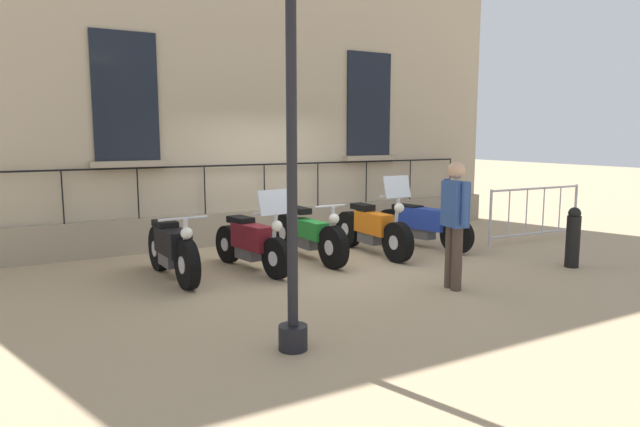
{
  "coord_description": "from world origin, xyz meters",
  "views": [
    {
      "loc": [
        7.97,
        -4.37,
        2.04
      ],
      "look_at": [
        0.3,
        0.0,
        0.8
      ],
      "focal_mm": 31.51,
      "sensor_mm": 36.0,
      "label": 1
    }
  ],
  "objects_px": {
    "lamppost": "(291,15)",
    "pedestrian_standing": "(455,218)",
    "bollard": "(573,237)",
    "motorcycle_black": "(172,250)",
    "crowd_barrier": "(535,212)",
    "motorcycle_green": "(309,236)",
    "motorcycle_blue": "(423,224)",
    "motorcycle_maroon": "(252,243)",
    "motorcycle_orange": "(373,230)"
  },
  "relations": [
    {
      "from": "motorcycle_maroon",
      "to": "pedestrian_standing",
      "type": "bearing_deg",
      "value": 40.39
    },
    {
      "from": "motorcycle_blue",
      "to": "pedestrian_standing",
      "type": "bearing_deg",
      "value": -31.66
    },
    {
      "from": "lamppost",
      "to": "crowd_barrier",
      "type": "xyz_separation_m",
      "value": [
        -2.64,
        6.58,
        -2.52
      ]
    },
    {
      "from": "motorcycle_orange",
      "to": "lamppost",
      "type": "bearing_deg",
      "value": -44.66
    },
    {
      "from": "motorcycle_green",
      "to": "motorcycle_blue",
      "type": "relative_size",
      "value": 1.02
    },
    {
      "from": "lamppost",
      "to": "pedestrian_standing",
      "type": "relative_size",
      "value": 2.36
    },
    {
      "from": "motorcycle_maroon",
      "to": "crowd_barrier",
      "type": "xyz_separation_m",
      "value": [
        0.48,
        5.68,
        0.14
      ]
    },
    {
      "from": "lamppost",
      "to": "pedestrian_standing",
      "type": "height_order",
      "value": "lamppost"
    },
    {
      "from": "bollard",
      "to": "motorcycle_green",
      "type": "bearing_deg",
      "value": -127.27
    },
    {
      "from": "motorcycle_orange",
      "to": "motorcycle_blue",
      "type": "distance_m",
      "value": 1.12
    },
    {
      "from": "motorcycle_black",
      "to": "crowd_barrier",
      "type": "distance_m",
      "value": 6.88
    },
    {
      "from": "motorcycle_blue",
      "to": "crowd_barrier",
      "type": "relative_size",
      "value": 0.91
    },
    {
      "from": "motorcycle_blue",
      "to": "motorcycle_maroon",
      "type": "bearing_deg",
      "value": -88.53
    },
    {
      "from": "motorcycle_black",
      "to": "motorcycle_green",
      "type": "distance_m",
      "value": 2.3
    },
    {
      "from": "motorcycle_blue",
      "to": "bollard",
      "type": "relative_size",
      "value": 2.27
    },
    {
      "from": "motorcycle_blue",
      "to": "motorcycle_black",
      "type": "bearing_deg",
      "value": -90.0
    },
    {
      "from": "pedestrian_standing",
      "to": "lamppost",
      "type": "bearing_deg",
      "value": -73.14
    },
    {
      "from": "motorcycle_blue",
      "to": "lamppost",
      "type": "relative_size",
      "value": 0.53
    },
    {
      "from": "motorcycle_green",
      "to": "pedestrian_standing",
      "type": "relative_size",
      "value": 1.28
    },
    {
      "from": "motorcycle_green",
      "to": "crowd_barrier",
      "type": "xyz_separation_m",
      "value": [
        0.73,
        4.57,
        0.17
      ]
    },
    {
      "from": "lamppost",
      "to": "crowd_barrier",
      "type": "height_order",
      "value": "lamppost"
    },
    {
      "from": "motorcycle_orange",
      "to": "lamppost",
      "type": "relative_size",
      "value": 0.53
    },
    {
      "from": "motorcycle_orange",
      "to": "pedestrian_standing",
      "type": "bearing_deg",
      "value": -8.13
    },
    {
      "from": "motorcycle_maroon",
      "to": "bollard",
      "type": "xyz_separation_m",
      "value": [
        2.25,
        4.41,
        0.04
      ]
    },
    {
      "from": "motorcycle_green",
      "to": "bollard",
      "type": "relative_size",
      "value": 2.32
    },
    {
      "from": "bollard",
      "to": "crowd_barrier",
      "type": "bearing_deg",
      "value": 144.26
    },
    {
      "from": "motorcycle_blue",
      "to": "bollard",
      "type": "bearing_deg",
      "value": 23.63
    },
    {
      "from": "crowd_barrier",
      "to": "motorcycle_blue",
      "type": "bearing_deg",
      "value": -103.86
    },
    {
      "from": "motorcycle_maroon",
      "to": "lamppost",
      "type": "xyz_separation_m",
      "value": [
        3.12,
        -0.9,
        2.66
      ]
    },
    {
      "from": "motorcycle_orange",
      "to": "motorcycle_blue",
      "type": "relative_size",
      "value": 0.99
    },
    {
      "from": "motorcycle_black",
      "to": "crowd_barrier",
      "type": "bearing_deg",
      "value": 85.28
    },
    {
      "from": "motorcycle_orange",
      "to": "crowd_barrier",
      "type": "distance_m",
      "value": 3.46
    },
    {
      "from": "motorcycle_green",
      "to": "bollard",
      "type": "height_order",
      "value": "motorcycle_green"
    },
    {
      "from": "motorcycle_blue",
      "to": "bollard",
      "type": "height_order",
      "value": "motorcycle_blue"
    },
    {
      "from": "motorcycle_black",
      "to": "motorcycle_blue",
      "type": "distance_m",
      "value": 4.56
    },
    {
      "from": "motorcycle_maroon",
      "to": "lamppost",
      "type": "height_order",
      "value": "lamppost"
    },
    {
      "from": "lamppost",
      "to": "motorcycle_blue",
      "type": "bearing_deg",
      "value": 126.89
    },
    {
      "from": "lamppost",
      "to": "motorcycle_green",
      "type": "bearing_deg",
      "value": 149.27
    },
    {
      "from": "motorcycle_maroon",
      "to": "motorcycle_orange",
      "type": "height_order",
      "value": "motorcycle_orange"
    },
    {
      "from": "motorcycle_green",
      "to": "crowd_barrier",
      "type": "height_order",
      "value": "crowd_barrier"
    },
    {
      "from": "crowd_barrier",
      "to": "bollard",
      "type": "bearing_deg",
      "value": -35.74
    },
    {
      "from": "bollard",
      "to": "motorcycle_black",
      "type": "bearing_deg",
      "value": -112.72
    },
    {
      "from": "motorcycle_green",
      "to": "motorcycle_blue",
      "type": "bearing_deg",
      "value": 85.78
    },
    {
      "from": "bollard",
      "to": "lamppost",
      "type": "bearing_deg",
      "value": -80.64
    },
    {
      "from": "motorcycle_maroon",
      "to": "lamppost",
      "type": "distance_m",
      "value": 4.2
    },
    {
      "from": "lamppost",
      "to": "pedestrian_standing",
      "type": "bearing_deg",
      "value": 106.86
    },
    {
      "from": "motorcycle_maroon",
      "to": "crowd_barrier",
      "type": "bearing_deg",
      "value": 85.17
    },
    {
      "from": "crowd_barrier",
      "to": "motorcycle_black",
      "type": "bearing_deg",
      "value": -94.72
    },
    {
      "from": "motorcycle_black",
      "to": "bollard",
      "type": "relative_size",
      "value": 2.06
    },
    {
      "from": "lamppost",
      "to": "bollard",
      "type": "height_order",
      "value": "lamppost"
    }
  ]
}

